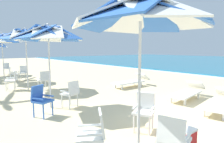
# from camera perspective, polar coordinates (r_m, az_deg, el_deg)

# --- Properties ---
(ground_plane) EXTENTS (80.00, 80.00, 0.00)m
(ground_plane) POSITION_cam_1_polar(r_m,az_deg,el_deg) (5.61, 25.37, -13.52)
(ground_plane) COLOR beige
(beach_umbrella_0) EXTENTS (2.36, 2.36, 2.77)m
(beach_umbrella_0) POSITION_cam_1_polar(r_m,az_deg,el_deg) (3.37, 8.34, 16.06)
(beach_umbrella_0) COLOR silver
(beach_umbrella_0) RESTS_ON ground
(plastic_chair_0) EXTENTS (0.60, 0.62, 0.87)m
(plastic_chair_0) POSITION_cam_1_polar(r_m,az_deg,el_deg) (4.62, 9.40, -10.78)
(plastic_chair_0) COLOR white
(plastic_chair_0) RESTS_ON ground
(plastic_chair_1) EXTENTS (0.61, 0.63, 0.87)m
(plastic_chair_1) POSITION_cam_1_polar(r_m,az_deg,el_deg) (3.38, -5.35, -17.40)
(plastic_chair_1) COLOR white
(plastic_chair_1) RESTS_ON ground
(plastic_chair_2) EXTENTS (0.55, 0.57, 0.87)m
(plastic_chair_2) POSITION_cam_1_polar(r_m,az_deg,el_deg) (3.33, 17.42, -18.14)
(plastic_chair_2) COLOR white
(plastic_chair_2) RESTS_ON ground
(beach_umbrella_1) EXTENTS (2.17, 2.17, 2.66)m
(beach_umbrella_1) POSITION_cam_1_polar(r_m,az_deg,el_deg) (6.40, -18.12, 10.31)
(beach_umbrella_1) COLOR silver
(beach_umbrella_1) RESTS_ON ground
(plastic_chair_3) EXTENTS (0.57, 0.54, 0.87)m
(plastic_chair_3) POSITION_cam_1_polar(r_m,az_deg,el_deg) (6.38, -11.89, -5.97)
(plastic_chair_3) COLOR white
(plastic_chair_3) RESTS_ON ground
(plastic_chair_4) EXTENTS (0.61, 0.59, 0.87)m
(plastic_chair_4) POSITION_cam_1_polar(r_m,az_deg,el_deg) (5.81, -20.05, -7.48)
(plastic_chair_4) COLOR blue
(plastic_chair_4) RESTS_ON ground
(beach_umbrella_2) EXTENTS (2.37, 2.37, 2.83)m
(beach_umbrella_2) POSITION_cam_1_polar(r_m,az_deg,el_deg) (9.71, -23.95, 9.59)
(beach_umbrella_2) COLOR silver
(beach_umbrella_2) RESTS_ON ground
(plastic_chair_5) EXTENTS (0.56, 0.58, 0.87)m
(plastic_chair_5) POSITION_cam_1_polar(r_m,az_deg,el_deg) (9.98, -27.17, -2.03)
(plastic_chair_5) COLOR white
(plastic_chair_5) RESTS_ON ground
(plastic_chair_6) EXTENTS (0.48, 0.46, 0.87)m
(plastic_chair_6) POSITION_cam_1_polar(r_m,az_deg,el_deg) (9.49, -19.29, -2.08)
(plastic_chair_6) COLOR white
(plastic_chair_6) RESTS_ON ground
(beach_umbrella_3) EXTENTS (2.05, 2.05, 2.81)m
(beach_umbrella_3) POSITION_cam_1_polar(r_m,az_deg,el_deg) (12.51, -29.54, 8.33)
(beach_umbrella_3) COLOR silver
(beach_umbrella_3) RESTS_ON ground
(plastic_chair_7) EXTENTS (0.49, 0.51, 0.87)m
(plastic_chair_7) POSITION_cam_1_polar(r_m,az_deg,el_deg) (12.53, -27.12, -0.41)
(plastic_chair_7) COLOR white
(plastic_chair_7) RESTS_ON ground
(plastic_chair_8) EXTENTS (0.62, 0.60, 0.87)m
(plastic_chair_8) POSITION_cam_1_polar(r_m,az_deg,el_deg) (12.95, -24.53, -0.07)
(plastic_chair_8) COLOR white
(plastic_chair_8) RESTS_ON ground
(plastic_chair_12) EXTENTS (0.52, 0.49, 0.87)m
(plastic_chair_12) POSITION_cam_1_polar(r_m,az_deg,el_deg) (16.28, -28.52, 0.98)
(plastic_chair_12) COLOR white
(plastic_chair_12) RESTS_ON ground
(sun_lounger_1) EXTENTS (0.99, 2.22, 0.62)m
(sun_lounger_1) POSITION_cam_1_polar(r_m,az_deg,el_deg) (6.82, 29.17, -7.72)
(sun_lounger_1) COLOR white
(sun_lounger_1) RESTS_ON ground
(sun_lounger_2) EXTENTS (0.92, 2.21, 0.62)m
(sun_lounger_2) POSITION_cam_1_polar(r_m,az_deg,el_deg) (7.81, 21.17, -5.58)
(sun_lounger_2) COLOR white
(sun_lounger_2) RESTS_ON ground
(sun_lounger_3) EXTENTS (0.66, 2.15, 0.62)m
(sun_lounger_3) POSITION_cam_1_polar(r_m,az_deg,el_deg) (9.75, 5.67, -2.80)
(sun_lounger_3) COLOR white
(sun_lounger_3) RESTS_ON ground
(cooler_box) EXTENTS (0.50, 0.34, 0.40)m
(cooler_box) POSITION_cam_1_polar(r_m,az_deg,el_deg) (4.15, 19.48, -17.52)
(cooler_box) COLOR red
(cooler_box) RESTS_ON ground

